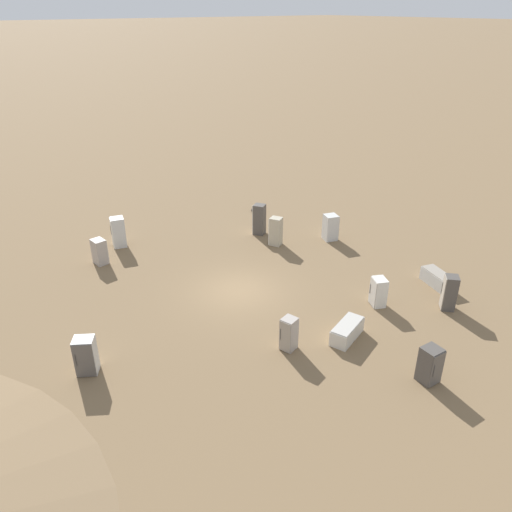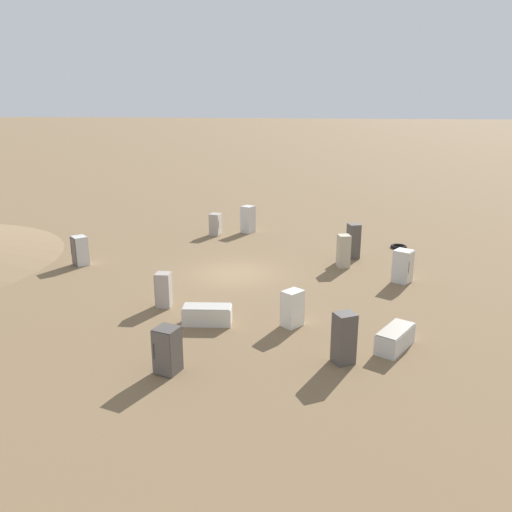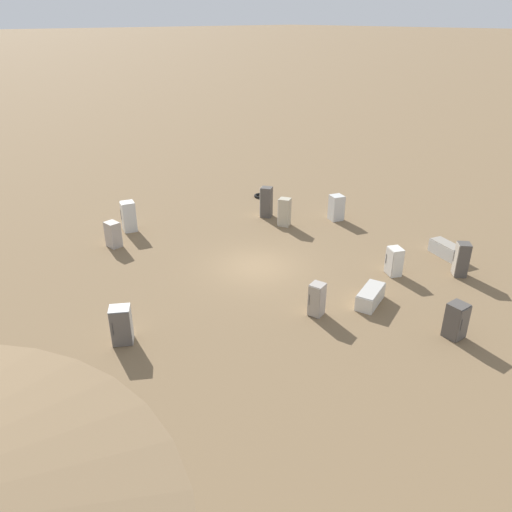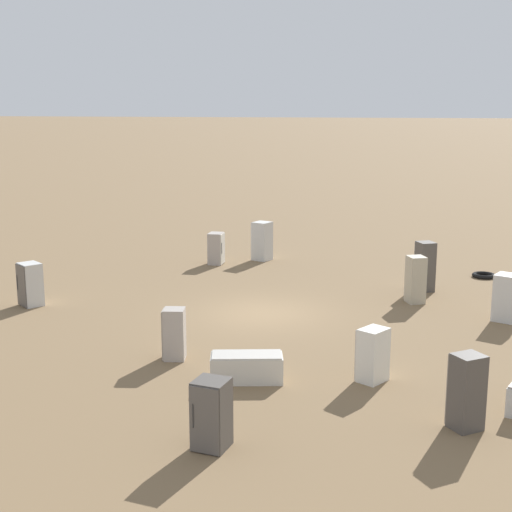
% 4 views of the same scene
% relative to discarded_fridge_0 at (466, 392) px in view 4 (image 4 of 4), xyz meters
% --- Properties ---
extents(ground_plane, '(1000.00, 1000.00, 0.00)m').
position_rel_discarded_fridge_0_xyz_m(ground_plane, '(6.84, -7.25, -0.85)').
color(ground_plane, brown).
extents(discarded_fridge_0, '(0.87, 0.87, 1.71)m').
position_rel_discarded_fridge_0_xyz_m(discarded_fridge_0, '(0.00, 0.00, 0.00)').
color(discarded_fridge_0, '#4C4742').
rests_on(discarded_fridge_0, ground_plane).
extents(discarded_fridge_1, '(2.00, 1.31, 0.73)m').
position_rel_discarded_fridge_0_xyz_m(discarded_fridge_1, '(5.45, -1.23, -0.49)').
color(discarded_fridge_1, beige).
rests_on(discarded_fridge_1, ground_plane).
extents(discarded_fridge_3, '(0.82, 0.87, 1.71)m').
position_rel_discarded_fridge_0_xyz_m(discarded_fridge_3, '(1.96, -10.27, 0.00)').
color(discarded_fridge_3, '#B2A88E').
rests_on(discarded_fridge_3, ground_plane).
extents(discarded_fridge_4, '(0.98, 0.95, 1.57)m').
position_rel_discarded_fridge_0_xyz_m(discarded_fridge_4, '(-1.13, -8.84, -0.07)').
color(discarded_fridge_4, silver).
rests_on(discarded_fridge_4, ground_plane).
extents(discarded_fridge_5, '(0.74, 0.76, 1.48)m').
position_rel_discarded_fridge_0_xyz_m(discarded_fridge_5, '(5.00, 2.51, -0.11)').
color(discarded_fridge_5, '#4C4742').
rests_on(discarded_fridge_5, ground_plane).
extents(discarded_fridge_6, '(0.86, 0.91, 1.41)m').
position_rel_discarded_fridge_0_xyz_m(discarded_fridge_6, '(2.36, -2.19, -0.15)').
color(discarded_fridge_6, silver).
rests_on(discarded_fridge_6, ground_plane).
extents(discarded_fridge_7, '(0.74, 0.69, 1.46)m').
position_rel_discarded_fridge_0_xyz_m(discarded_fridge_7, '(7.90, -2.19, -0.12)').
color(discarded_fridge_7, '#A89E93').
rests_on(discarded_fridge_7, ground_plane).
extents(discarded_fridge_8, '(0.87, 0.90, 1.92)m').
position_rel_discarded_fridge_0_xyz_m(discarded_fridge_8, '(1.77, -12.10, 0.11)').
color(discarded_fridge_8, '#4C4742').
rests_on(discarded_fridge_8, ground_plane).
extents(discarded_fridge_9, '(0.94, 0.92, 1.79)m').
position_rel_discarded_fridge_0_xyz_m(discarded_fridge_9, '(9.40, -15.69, 0.04)').
color(discarded_fridge_9, silver).
rests_on(discarded_fridge_9, ground_plane).
extents(discarded_fridge_10, '(1.02, 1.00, 1.54)m').
position_rel_discarded_fridge_0_xyz_m(discarded_fridge_10, '(15.04, -5.79, -0.08)').
color(discarded_fridge_10, silver).
rests_on(discarded_fridge_10, ground_plane).
extents(discarded_fridge_11, '(0.72, 0.81, 1.42)m').
position_rel_discarded_fridge_0_xyz_m(discarded_fridge_11, '(11.13, -14.26, -0.14)').
color(discarded_fridge_11, '#A89E93').
rests_on(discarded_fridge_11, ground_plane).
extents(scrap_tire, '(0.95, 0.95, 0.17)m').
position_rel_discarded_fridge_0_xyz_m(scrap_tire, '(-0.46, -15.11, -0.77)').
color(scrap_tire, black).
rests_on(scrap_tire, ground_plane).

